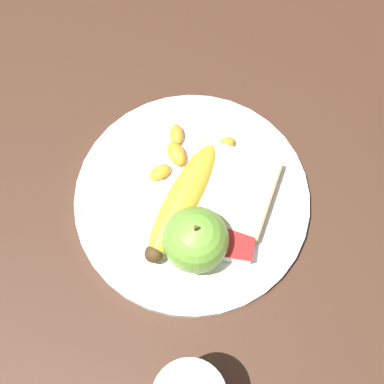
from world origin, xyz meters
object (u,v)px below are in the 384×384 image
(apple, at_px, (196,240))
(banana, at_px, (182,202))
(jam_packet, at_px, (236,239))
(plate, at_px, (192,200))
(fork, at_px, (189,195))
(bread_slice, at_px, (230,191))

(apple, height_order, banana, apple)
(banana, height_order, jam_packet, banana)
(plate, relative_size, apple, 3.34)
(plate, relative_size, fork, 1.43)
(plate, height_order, jam_packet, jam_packet)
(apple, relative_size, bread_slice, 0.71)
(banana, distance_m, fork, 0.02)
(bread_slice, bearing_deg, jam_packet, -166.00)
(bread_slice, bearing_deg, plate, 106.21)
(banana, height_order, bread_slice, banana)
(banana, relative_size, fork, 0.82)
(apple, xyz_separation_m, jam_packet, (0.02, -0.04, -0.02))
(banana, bearing_deg, bread_slice, -63.80)
(banana, xyz_separation_m, fork, (0.02, -0.00, -0.02))
(fork, bearing_deg, plate, -22.62)
(banana, relative_size, jam_packet, 3.11)
(jam_packet, bearing_deg, banana, 64.89)
(apple, bearing_deg, fork, 16.17)
(plate, xyz_separation_m, fork, (0.00, 0.00, 0.01))
(plate, height_order, bread_slice, bread_slice)
(banana, bearing_deg, plate, -35.62)
(fork, relative_size, jam_packet, 3.80)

